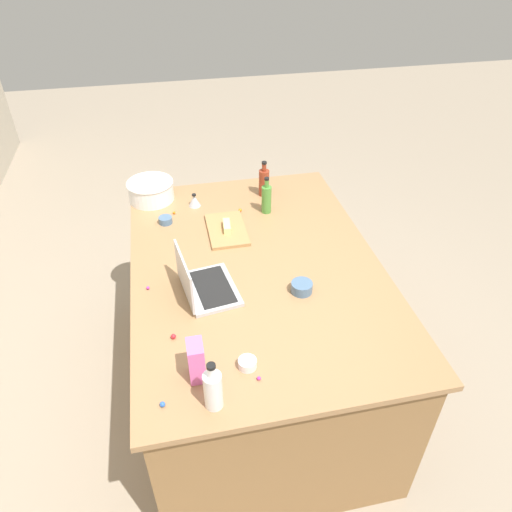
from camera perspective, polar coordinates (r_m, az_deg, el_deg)
name	(u,v)px	position (r m, az deg, el deg)	size (l,w,h in m)	color
ground_plane	(256,380)	(2.98, 0.00, -14.70)	(12.00, 12.00, 0.00)	gray
island_counter	(256,328)	(2.64, 0.00, -8.65)	(1.75, 1.22, 0.90)	olive
laptop	(202,284)	(2.16, -6.49, -3.43)	(0.34, 0.27, 0.22)	#B7B7BC
mixing_bowl_large	(151,190)	(2.89, -12.56, 7.75)	(0.27, 0.27, 0.12)	white
bottle_soy	(264,182)	(2.86, 0.97, 8.92)	(0.06, 0.06, 0.22)	maroon
bottle_olive	(266,198)	(2.69, 1.27, 6.94)	(0.06, 0.06, 0.22)	#4C8C38
bottle_vinegar	(213,389)	(1.71, -5.20, -15.71)	(0.07, 0.07, 0.22)	white
cutting_board	(227,230)	(2.57, -3.54, 3.20)	(0.33, 0.20, 0.02)	#AD7F4C
butter_stick_left	(227,226)	(2.55, -3.53, 3.61)	(0.11, 0.04, 0.04)	#F4E58C
ramekin_small	(302,287)	(2.17, 5.53, -3.77)	(0.10, 0.10, 0.05)	slate
ramekin_medium	(247,363)	(1.86, -1.04, -12.81)	(0.07, 0.07, 0.04)	white
ramekin_wide	(165,220)	(2.67, -10.85, 4.27)	(0.07, 0.07, 0.04)	slate
kitchen_timer	(194,200)	(2.80, -7.43, 6.66)	(0.07, 0.07, 0.08)	#B2B2B7
candy_bag	(196,361)	(1.80, -7.21, -12.40)	(0.09, 0.06, 0.17)	pink
candy_0	(259,378)	(1.83, 0.35, -14.52)	(0.02, 0.02, 0.02)	#CC3399
candy_1	(174,213)	(2.75, -9.84, 5.16)	(0.02, 0.02, 0.02)	orange
candy_2	(148,288)	(2.24, -12.89, -3.76)	(0.02, 0.02, 0.02)	#CC3399
candy_3	(240,210)	(2.73, -1.93, 5.53)	(0.02, 0.02, 0.02)	orange
candy_4	(173,336)	(1.99, -9.92, -9.52)	(0.02, 0.02, 0.02)	red
candy_5	(162,404)	(1.79, -11.20, -17.12)	(0.02, 0.02, 0.02)	blue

